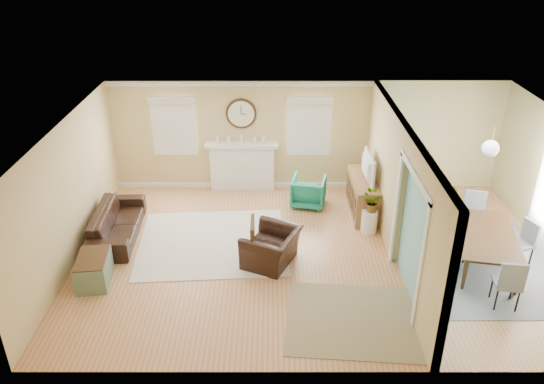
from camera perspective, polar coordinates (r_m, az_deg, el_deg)
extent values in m
plane|color=#AE7344|center=(10.30, 4.49, -6.73)|extent=(9.00, 9.00, 0.00)
cube|color=tan|center=(12.38, 3.72, 6.05)|extent=(9.00, 0.02, 2.60)
cube|color=tan|center=(7.11, 6.59, -11.33)|extent=(9.00, 0.02, 2.60)
cube|color=tan|center=(10.30, -21.06, -0.26)|extent=(0.02, 6.00, 2.60)
cube|color=white|center=(9.13, 5.07, 7.02)|extent=(9.00, 6.00, 0.02)
cube|color=tan|center=(11.11, 11.96, 3.02)|extent=(0.12, 3.20, 2.60)
cube|color=tan|center=(7.82, 17.32, -8.63)|extent=(0.12, 1.00, 2.60)
cube|color=tan|center=(8.46, 15.79, 2.98)|extent=(0.12, 1.80, 0.40)
cube|color=white|center=(9.78, 13.18, -1.84)|extent=(0.04, 0.12, 2.20)
cube|color=white|center=(8.30, 15.74, -7.80)|extent=(0.04, 0.12, 2.20)
cube|color=white|center=(8.52, 15.18, 1.76)|extent=(0.04, 1.92, 0.12)
cube|color=#71AEB0|center=(9.90, 13.86, -0.27)|extent=(0.02, 6.00, 2.60)
cube|color=white|center=(12.55, -3.20, 2.66)|extent=(1.50, 0.24, 1.10)
cube|color=white|center=(12.30, -3.28, 5.07)|extent=(1.70, 0.30, 0.08)
cube|color=black|center=(12.66, -3.17, 2.64)|extent=(0.85, 0.02, 0.75)
cube|color=gold|center=(12.60, -3.19, 2.10)|extent=(0.85, 0.02, 0.62)
cylinder|color=#3F2614|center=(12.16, -3.34, 8.43)|extent=(0.70, 0.06, 0.70)
cylinder|color=silver|center=(12.13, -3.34, 8.38)|extent=(0.60, 0.01, 0.60)
cube|color=black|center=(12.09, -3.36, 8.82)|extent=(0.02, 0.01, 0.20)
cube|color=black|center=(12.12, -3.06, 8.37)|extent=(0.12, 0.01, 0.02)
cube|color=white|center=(12.46, -10.49, 7.01)|extent=(0.90, 0.03, 1.30)
cube|color=white|center=(12.43, -10.51, 6.96)|extent=(1.00, 0.04, 1.40)
cube|color=beige|center=(12.20, -10.79, 9.68)|extent=(1.05, 0.10, 0.18)
cube|color=white|center=(12.28, 4.00, 7.11)|extent=(0.90, 0.03, 1.30)
cube|color=white|center=(12.25, 4.01, 7.06)|extent=(1.00, 0.04, 1.40)
cube|color=beige|center=(12.02, 4.12, 9.83)|extent=(1.05, 0.10, 0.18)
cylinder|color=gold|center=(9.90, 22.69, 5.68)|extent=(0.02, 0.02, 0.30)
sphere|color=white|center=(9.99, 22.44, 4.35)|extent=(0.30, 0.30, 0.30)
cube|color=beige|center=(10.69, -6.38, -5.40)|extent=(3.06, 2.70, 0.02)
cube|color=tan|center=(8.85, 8.99, -13.41)|extent=(2.36, 1.99, 0.01)
cube|color=slate|center=(10.72, 21.70, -7.26)|extent=(2.51, 3.14, 0.01)
imported|color=black|center=(11.14, -16.33, -3.21)|extent=(0.91, 2.11, 0.61)
imported|color=black|center=(9.87, -0.04, -5.98)|extent=(1.23, 1.29, 0.66)
imported|color=#196D55|center=(11.89, 3.94, 0.07)|extent=(0.85, 0.87, 0.67)
cube|color=gray|center=(9.94, -18.62, -7.94)|extent=(0.63, 0.92, 0.48)
cube|color=#3F2614|center=(9.81, -18.83, -6.74)|extent=(0.60, 0.87, 0.02)
cube|color=#93653D|center=(11.73, 9.77, -0.35)|extent=(0.52, 1.55, 0.80)
cube|color=#3F2614|center=(11.21, 8.85, -0.75)|extent=(0.01, 0.41, 0.22)
cube|color=#3F2614|center=(11.33, 8.76, -1.96)|extent=(0.01, 0.41, 0.22)
cube|color=#3F2614|center=(11.62, 8.54, 0.31)|extent=(0.01, 0.41, 0.22)
cube|color=#3F2614|center=(11.74, 8.45, -0.87)|extent=(0.01, 0.41, 0.22)
cube|color=#3F2614|center=(12.03, 8.24, 1.30)|extent=(0.01, 0.41, 0.22)
cube|color=#3F2614|center=(12.15, 8.16, 0.15)|extent=(0.01, 0.41, 0.22)
imported|color=black|center=(11.43, 9.93, 2.70)|extent=(0.16, 0.99, 0.57)
cylinder|color=white|center=(11.05, 10.41, -3.13)|extent=(0.33, 0.33, 0.48)
imported|color=#337F33|center=(10.83, 10.61, -1.04)|extent=(0.51, 0.50, 0.43)
imported|color=#3F2614|center=(10.56, 21.99, -5.80)|extent=(1.40, 2.05, 0.66)
cube|color=slate|center=(11.33, 20.84, -2.56)|extent=(0.52, 0.52, 0.05)
cube|color=slate|center=(11.21, 21.05, -1.43)|extent=(0.42, 0.16, 0.50)
cylinder|color=black|center=(11.61, 21.43, -3.29)|extent=(0.03, 0.03, 0.42)
cylinder|color=black|center=(11.32, 21.56, -4.13)|extent=(0.03, 0.03, 0.42)
cylinder|color=black|center=(11.57, 19.75, -3.11)|extent=(0.03, 0.03, 0.42)
cylinder|color=black|center=(11.27, 19.85, -3.95)|extent=(0.03, 0.03, 0.42)
cube|color=slate|center=(9.58, 23.94, -8.95)|extent=(0.46, 0.46, 0.05)
cube|color=slate|center=(9.45, 24.21, -7.74)|extent=(0.41, 0.10, 0.49)
cylinder|color=black|center=(9.54, 22.95, -10.67)|extent=(0.03, 0.03, 0.41)
cylinder|color=black|center=(9.80, 22.51, -9.50)|extent=(0.03, 0.03, 0.41)
cylinder|color=black|center=(9.64, 24.88, -10.67)|extent=(0.03, 0.03, 0.41)
cylinder|color=black|center=(9.89, 24.39, -9.52)|extent=(0.03, 0.03, 0.41)
cube|color=white|center=(10.23, 19.30, -5.48)|extent=(0.53, 0.53, 0.05)
cube|color=white|center=(10.10, 19.52, -4.22)|extent=(0.15, 0.44, 0.52)
cylinder|color=black|center=(10.49, 18.08, -6.04)|extent=(0.03, 0.03, 0.44)
cylinder|color=black|center=(10.53, 20.00, -6.23)|extent=(0.03, 0.03, 0.44)
cylinder|color=black|center=(10.19, 18.15, -7.10)|extent=(0.03, 0.03, 0.44)
cylinder|color=black|center=(10.23, 20.14, -7.28)|extent=(0.03, 0.03, 0.44)
cube|color=slate|center=(10.85, 25.17, -5.09)|extent=(0.48, 0.48, 0.05)
cube|color=slate|center=(10.74, 25.40, -4.07)|extent=(0.16, 0.38, 0.45)
cylinder|color=black|center=(10.96, 26.07, -6.29)|extent=(0.03, 0.03, 0.38)
cylinder|color=black|center=(10.76, 24.87, -6.63)|extent=(0.03, 0.03, 0.38)
cylinder|color=black|center=(11.14, 25.04, -5.51)|extent=(0.03, 0.03, 0.38)
cylinder|color=black|center=(10.95, 23.84, -5.83)|extent=(0.03, 0.03, 0.38)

